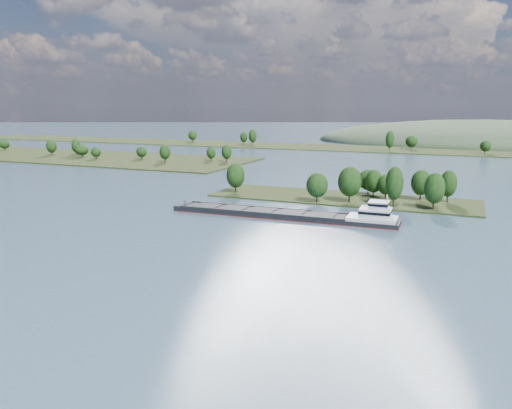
% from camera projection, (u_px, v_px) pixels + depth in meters
% --- Properties ---
extents(ground, '(1800.00, 1800.00, 0.00)m').
position_uv_depth(ground, '(290.00, 237.00, 136.47)').
color(ground, '#3E556B').
rests_on(ground, ground).
extents(tree_island, '(100.00, 32.32, 15.36)m').
position_uv_depth(tree_island, '(355.00, 189.00, 186.54)').
color(tree_island, '#242F15').
rests_on(tree_island, ground).
extents(left_bank, '(300.00, 80.00, 13.40)m').
position_uv_depth(left_bank, '(47.00, 155.00, 350.13)').
color(left_bank, '#242F15').
rests_on(left_bank, ground).
extents(back_shoreline, '(900.00, 60.00, 16.76)m').
position_uv_depth(back_shoreline, '(420.00, 150.00, 385.40)').
color(back_shoreline, '#242F15').
rests_on(back_shoreline, ground).
extents(hill_west, '(320.00, 160.00, 44.00)m').
position_uv_depth(hill_west, '(488.00, 144.00, 456.65)').
color(hill_west, '#3C4F36').
rests_on(hill_west, ground).
extents(cargo_barge, '(74.35, 11.47, 10.02)m').
position_uv_depth(cargo_barge, '(297.00, 215.00, 157.96)').
color(cargo_barge, black).
rests_on(cargo_barge, ground).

